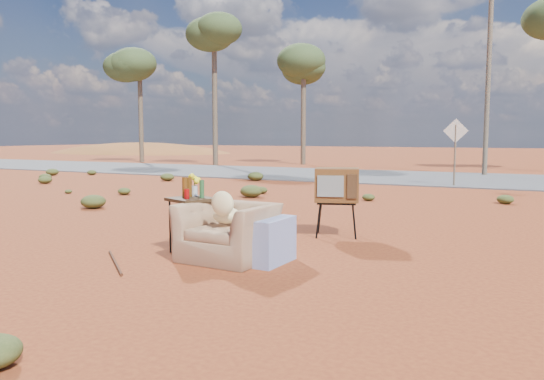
% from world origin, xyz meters
% --- Properties ---
extents(ground, '(140.00, 140.00, 0.00)m').
position_xyz_m(ground, '(0.00, 0.00, 0.00)').
color(ground, brown).
rests_on(ground, ground).
extents(highway, '(140.00, 7.00, 0.04)m').
position_xyz_m(highway, '(0.00, 15.00, 0.02)').
color(highway, '#565659').
rests_on(highway, ground).
extents(dirt_mound, '(26.00, 18.00, 2.00)m').
position_xyz_m(dirt_mound, '(-30.00, 34.00, 0.00)').
color(dirt_mound, '#9D5325').
rests_on(dirt_mound, ground).
extents(armchair, '(1.40, 0.87, 1.01)m').
position_xyz_m(armchair, '(0.24, 0.04, 0.47)').
color(armchair, '#967052').
rests_on(armchair, ground).
extents(tv_unit, '(0.83, 0.74, 1.12)m').
position_xyz_m(tv_unit, '(0.89, 2.25, 0.83)').
color(tv_unit, black).
rests_on(tv_unit, ground).
extents(side_table, '(0.71, 0.71, 1.09)m').
position_xyz_m(side_table, '(-0.56, 0.21, 0.81)').
color(side_table, '#342313').
rests_on(side_table, ground).
extents(rusty_bar, '(1.04, 0.92, 0.04)m').
position_xyz_m(rusty_bar, '(-1.06, -0.81, 0.02)').
color(rusty_bar, '#4F2515').
rests_on(rusty_bar, ground).
extents(road_sign, '(0.78, 0.06, 2.19)m').
position_xyz_m(road_sign, '(1.50, 12.00, 1.50)').
color(road_sign, brown).
rests_on(road_sign, ground).
extents(eucalyptus_far_left, '(3.20, 3.20, 7.10)m').
position_xyz_m(eucalyptus_far_left, '(-18.00, 20.00, 5.94)').
color(eucalyptus_far_left, brown).
rests_on(eucalyptus_far_left, ground).
extents(eucalyptus_left, '(3.20, 3.20, 8.10)m').
position_xyz_m(eucalyptus_left, '(-12.00, 19.00, 6.92)').
color(eucalyptus_left, brown).
rests_on(eucalyptus_left, ground).
extents(eucalyptus_near_left, '(3.20, 3.20, 6.60)m').
position_xyz_m(eucalyptus_near_left, '(-8.00, 22.00, 5.45)').
color(eucalyptus_near_left, brown).
rests_on(eucalyptus_near_left, ground).
extents(utility_pole_center, '(1.40, 0.20, 8.00)m').
position_xyz_m(utility_pole_center, '(2.00, 17.50, 4.15)').
color(utility_pole_center, brown).
rests_on(utility_pole_center, ground).
extents(scrub_patch, '(17.49, 8.07, 0.33)m').
position_xyz_m(scrub_patch, '(-0.82, 4.41, 0.14)').
color(scrub_patch, '#4B5123').
rests_on(scrub_patch, ground).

